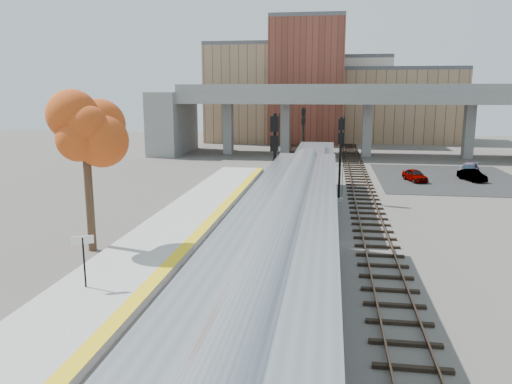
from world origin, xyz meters
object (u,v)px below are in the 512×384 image
(locomotive, at_px, (313,176))
(signal_mast_far, at_px, (303,136))
(car_b, at_px, (472,175))
(car_c, at_px, (469,170))
(signal_mast_near, at_px, (274,174))
(tree, at_px, (85,128))
(coach, at_px, (286,279))
(signal_mast_mid, at_px, (340,161))
(car_a, at_px, (415,175))

(locomotive, xyz_separation_m, signal_mast_far, (-2.10, 23.17, 1.00))
(car_b, bearing_deg, signal_mast_far, 129.04)
(signal_mast_far, distance_m, car_c, 19.04)
(signal_mast_near, distance_m, tree, 11.18)
(locomotive, relative_size, tree, 2.11)
(signal_mast_near, relative_size, signal_mast_far, 1.09)
(car_b, bearing_deg, coach, -132.86)
(signal_mast_near, distance_m, signal_mast_mid, 10.23)
(tree, distance_m, car_c, 40.06)
(coach, height_order, signal_mast_mid, signal_mast_mid)
(car_b, xyz_separation_m, car_c, (0.50, 3.24, 0.06))
(tree, bearing_deg, car_c, 47.05)
(signal_mast_near, xyz_separation_m, car_c, (17.53, 23.81, -3.02))
(signal_mast_near, bearing_deg, tree, -151.31)
(signal_mast_mid, distance_m, car_b, 17.32)
(car_b, bearing_deg, signal_mast_near, -149.72)
(tree, distance_m, car_b, 37.43)
(coach, height_order, car_b, coach)
(locomotive, bearing_deg, tree, -132.17)
(coach, bearing_deg, tree, 139.51)
(signal_mast_mid, xyz_separation_m, tree, (-13.55, -14.53, 3.47))
(coach, relative_size, car_b, 7.42)
(tree, bearing_deg, locomotive, 47.83)
(tree, bearing_deg, car_a, 49.72)
(locomotive, bearing_deg, car_b, 41.04)
(locomotive, xyz_separation_m, tree, (-11.55, -12.75, 4.42))
(signal_mast_mid, relative_size, signal_mast_far, 0.99)
(signal_mast_near, height_order, car_a, signal_mast_near)
(locomotive, distance_m, tree, 17.76)
(locomotive, height_order, signal_mast_near, signal_mast_near)
(locomotive, distance_m, car_a, 15.32)
(locomotive, distance_m, coach, 22.61)
(coach, distance_m, car_a, 35.90)
(coach, distance_m, signal_mast_near, 15.20)
(coach, bearing_deg, car_c, 68.33)
(tree, bearing_deg, coach, -40.49)
(tree, height_order, car_c, tree)
(tree, relative_size, car_c, 2.14)
(locomotive, xyz_separation_m, coach, (-0.00, -22.61, 0.52))
(car_a, height_order, car_c, car_c)
(signal_mast_far, relative_size, tree, 0.74)
(car_b, bearing_deg, signal_mast_mid, -159.16)
(car_c, bearing_deg, signal_mast_mid, -110.35)
(signal_mast_mid, relative_size, tree, 0.74)
(locomotive, relative_size, car_b, 5.65)
(locomotive, height_order, car_c, locomotive)
(coach, relative_size, signal_mast_near, 3.42)
(coach, height_order, car_c, coach)
(coach, relative_size, car_a, 7.32)
(car_c, bearing_deg, signal_mast_near, -103.81)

